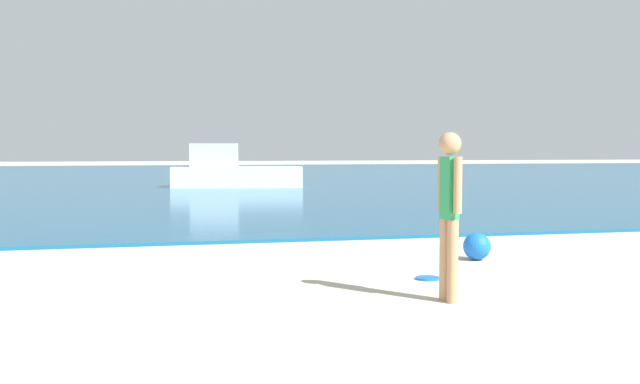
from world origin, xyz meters
TOP-DOWN VIEW (x-y plane):
  - water at (0.00, 40.99)m, footprint 160.00×60.00m
  - person_standing at (1.49, 6.12)m, footprint 0.23×0.39m
  - frisbee at (1.75, 7.32)m, footprint 0.30×0.30m
  - boat_near at (1.48, 27.55)m, footprint 5.34×2.41m
  - beach_ball at (2.96, 8.54)m, footprint 0.39×0.39m

SIDE VIEW (x-z plane):
  - frisbee at x=1.75m, z-range 0.00..0.03m
  - water at x=0.00m, z-range 0.00..0.06m
  - beach_ball at x=2.96m, z-range 0.00..0.39m
  - boat_near at x=1.48m, z-range -0.21..1.54m
  - person_standing at x=1.49m, z-range 0.12..1.84m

